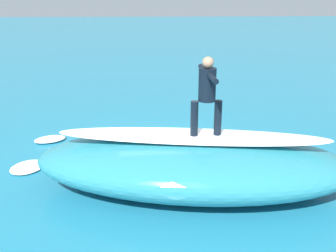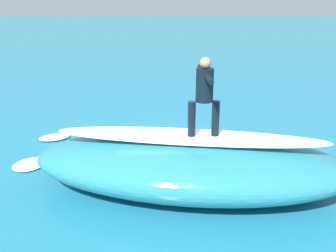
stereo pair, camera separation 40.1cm
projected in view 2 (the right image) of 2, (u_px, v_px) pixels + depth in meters
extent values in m
plane|color=teal|center=(159.00, 156.00, 10.15)|extent=(120.00, 120.00, 0.00)
ellipsoid|color=teal|center=(189.00, 165.00, 8.25)|extent=(7.09, 3.75, 1.20)
ellipsoid|color=white|center=(190.00, 137.00, 8.04)|extent=(5.83, 1.79, 0.08)
ellipsoid|color=#33B2D1|center=(203.00, 137.00, 8.01)|extent=(1.96, 0.63, 0.08)
cylinder|color=black|center=(192.00, 119.00, 7.86)|extent=(0.16, 0.16, 0.74)
cylinder|color=black|center=(215.00, 119.00, 7.88)|extent=(0.16, 0.16, 0.74)
cylinder|color=black|center=(205.00, 85.00, 7.64)|extent=(0.37, 0.37, 0.67)
sphere|color=tan|center=(205.00, 63.00, 7.49)|extent=(0.23, 0.23, 0.23)
cylinder|color=black|center=(209.00, 79.00, 7.12)|extent=(0.14, 0.60, 0.11)
cylinder|color=black|center=(202.00, 69.00, 8.01)|extent=(0.14, 0.60, 0.11)
ellipsoid|color=#EAE5C6|center=(142.00, 147.00, 10.66)|extent=(1.94, 2.33, 0.06)
cylinder|color=black|center=(142.00, 142.00, 10.61)|extent=(0.66, 0.76, 0.27)
sphere|color=tan|center=(152.00, 135.00, 10.94)|extent=(0.19, 0.19, 0.19)
cylinder|color=black|center=(127.00, 153.00, 10.07)|extent=(0.47, 0.57, 0.12)
cylinder|color=black|center=(123.00, 151.00, 10.15)|extent=(0.47, 0.57, 0.12)
ellipsoid|color=white|center=(54.00, 137.00, 11.29)|extent=(1.02, 0.84, 0.13)
ellipsoid|color=white|center=(30.00, 164.00, 9.58)|extent=(1.06, 1.13, 0.08)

